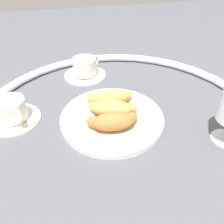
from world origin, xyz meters
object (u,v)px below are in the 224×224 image
object	(u,v)px
croissant_large	(113,121)
coffee_cup_far	(85,68)
croissant_small	(112,108)
coffee_cup_near	(12,112)
pastry_plate	(112,118)
croissant_extra	(110,97)

from	to	relation	value
croissant_large	coffee_cup_far	bearing A→B (deg)	95.63
croissant_small	coffee_cup_near	size ratio (longest dim) A/B	0.97
pastry_plate	croissant_large	size ratio (longest dim) A/B	1.91
croissant_extra	croissant_small	bearing A→B (deg)	-97.29
coffee_cup_near	coffee_cup_far	distance (m)	0.29
pastry_plate	croissant_large	bearing A→B (deg)	-98.49
coffee_cup_far	pastry_plate	bearing A→B (deg)	-81.80
croissant_large	croissant_extra	bearing A→B (deg)	81.88
croissant_large	coffee_cup_far	world-z (taller)	same
croissant_extra	coffee_cup_near	size ratio (longest dim) A/B	1.01
coffee_cup_near	croissant_small	bearing A→B (deg)	-12.54
croissant_small	coffee_cup_far	distance (m)	0.25
croissant_extra	coffee_cup_near	bearing A→B (deg)	178.83
croissant_large	coffee_cup_near	world-z (taller)	same
pastry_plate	coffee_cup_far	distance (m)	0.25
coffee_cup_near	coffee_cup_far	size ratio (longest dim) A/B	1.00
croissant_large	croissant_small	distance (m)	0.05
croissant_extra	coffee_cup_far	distance (m)	0.20
croissant_large	coffee_cup_far	size ratio (longest dim) A/B	1.01
pastry_plate	coffee_cup_near	world-z (taller)	coffee_cup_near
croissant_extra	coffee_cup_far	world-z (taller)	same
pastry_plate	croissant_large	xyz separation A→B (m)	(-0.01, -0.05, 0.03)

